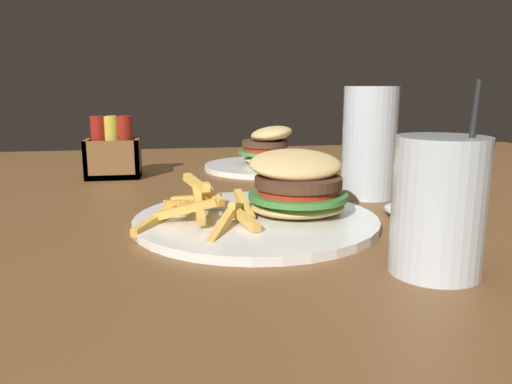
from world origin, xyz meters
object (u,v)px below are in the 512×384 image
(meal_plate_far, at_px, (266,156))
(meal_plate_near, at_px, (275,203))
(juice_glass, at_px, (438,212))
(spoon, at_px, (405,212))
(condiment_caddy, at_px, (113,153))
(beer_glass, at_px, (369,145))

(meal_plate_far, bearing_deg, meal_plate_near, -99.35)
(juice_glass, xyz_separation_m, meal_plate_far, (-0.04, 0.58, -0.03))
(spoon, bearing_deg, condiment_caddy, 49.52)
(spoon, height_order, condiment_caddy, condiment_caddy)
(condiment_caddy, bearing_deg, juice_glass, -58.40)
(meal_plate_near, height_order, meal_plate_far, meal_plate_near)
(beer_glass, height_order, condiment_caddy, beer_glass)
(meal_plate_far, relative_size, condiment_caddy, 2.18)
(beer_glass, bearing_deg, condiment_caddy, 149.24)
(beer_glass, xyz_separation_m, meal_plate_far, (-0.10, 0.28, -0.05))
(spoon, relative_size, condiment_caddy, 1.62)
(juice_glass, bearing_deg, condiment_caddy, 121.60)
(meal_plate_near, bearing_deg, condiment_caddy, 122.28)
(meal_plate_near, bearing_deg, meal_plate_far, 80.65)
(juice_glass, distance_m, spoon, 0.20)
(meal_plate_near, distance_m, juice_glass, 0.22)
(beer_glass, distance_m, juice_glass, 0.31)
(beer_glass, bearing_deg, juice_glass, -101.18)
(meal_plate_far, xyz_separation_m, condiment_caddy, (-0.29, -0.04, 0.02))
(spoon, distance_m, meal_plate_far, 0.41)
(condiment_caddy, bearing_deg, meal_plate_far, 7.94)
(meal_plate_near, distance_m, meal_plate_far, 0.40)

